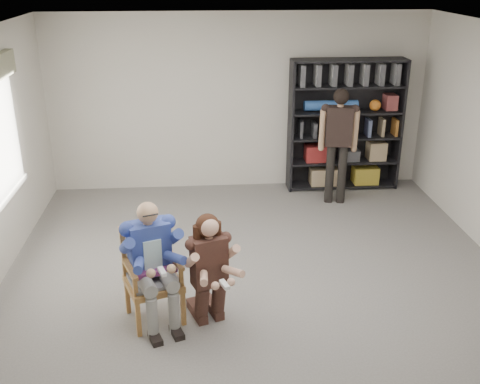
{
  "coord_description": "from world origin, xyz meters",
  "views": [
    {
      "loc": [
        -0.67,
        -5.27,
        3.45
      ],
      "look_at": [
        -0.2,
        0.6,
        1.05
      ],
      "focal_mm": 42.0,
      "sensor_mm": 36.0,
      "label": 1
    }
  ],
  "objects_px": {
    "armchair": "(153,276)",
    "bookshelf": "(345,125)",
    "seated_man": "(152,263)",
    "standing_man": "(338,147)",
    "kneeling_woman": "(210,272)"
  },
  "relations": [
    {
      "from": "seated_man",
      "to": "standing_man",
      "type": "bearing_deg",
      "value": 28.64
    },
    {
      "from": "seated_man",
      "to": "bookshelf",
      "type": "xyz_separation_m",
      "value": [
        2.86,
        3.54,
        0.39
      ]
    },
    {
      "from": "armchair",
      "to": "seated_man",
      "type": "bearing_deg",
      "value": -109.71
    },
    {
      "from": "armchair",
      "to": "seated_man",
      "type": "height_order",
      "value": "seated_man"
    },
    {
      "from": "armchair",
      "to": "bookshelf",
      "type": "xyz_separation_m",
      "value": [
        2.86,
        3.54,
        0.54
      ]
    },
    {
      "from": "armchair",
      "to": "bookshelf",
      "type": "bearing_deg",
      "value": 31.43
    },
    {
      "from": "armchair",
      "to": "bookshelf",
      "type": "height_order",
      "value": "bookshelf"
    },
    {
      "from": "armchair",
      "to": "standing_man",
      "type": "bearing_deg",
      "value": 28.64
    },
    {
      "from": "bookshelf",
      "to": "seated_man",
      "type": "bearing_deg",
      "value": -128.85
    },
    {
      "from": "seated_man",
      "to": "bookshelf",
      "type": "distance_m",
      "value": 4.57
    },
    {
      "from": "armchair",
      "to": "kneeling_woman",
      "type": "height_order",
      "value": "kneeling_woman"
    },
    {
      "from": "kneeling_woman",
      "to": "seated_man",
      "type": "bearing_deg",
      "value": 148.6
    },
    {
      "from": "armchair",
      "to": "bookshelf",
      "type": "distance_m",
      "value": 4.58
    },
    {
      "from": "armchair",
      "to": "standing_man",
      "type": "distance_m",
      "value": 3.92
    },
    {
      "from": "seated_man",
      "to": "bookshelf",
      "type": "height_order",
      "value": "bookshelf"
    }
  ]
}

